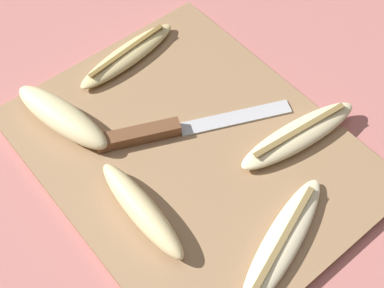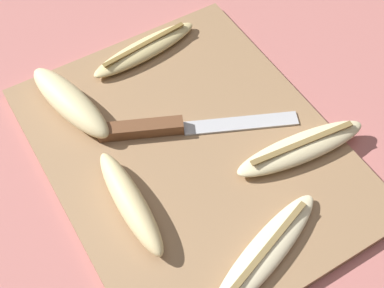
{
  "view_description": "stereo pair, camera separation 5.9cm",
  "coord_description": "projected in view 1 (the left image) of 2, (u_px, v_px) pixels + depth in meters",
  "views": [
    {
      "loc": [
        0.3,
        -0.25,
        0.59
      ],
      "look_at": [
        0.0,
        0.0,
        0.02
      ],
      "focal_mm": 50.0,
      "sensor_mm": 36.0,
      "label": 1
    },
    {
      "loc": [
        0.34,
        -0.2,
        0.59
      ],
      "look_at": [
        0.0,
        0.0,
        0.02
      ],
      "focal_mm": 50.0,
      "sensor_mm": 36.0,
      "label": 2
    }
  ],
  "objects": [
    {
      "name": "cutting_board",
      "position": [
        192.0,
        151.0,
        0.7
      ],
      "size": [
        0.45,
        0.36,
        0.01
      ],
      "color": "#997551",
      "rests_on": "ground_plane"
    },
    {
      "name": "knife",
      "position": [
        158.0,
        131.0,
        0.71
      ],
      "size": [
        0.13,
        0.25,
        0.02
      ],
      "rotation": [
        0.0,
        0.0,
        -0.42
      ],
      "color": "brown",
      "rests_on": "cutting_board"
    },
    {
      "name": "banana_soft_right",
      "position": [
        62.0,
        117.0,
        0.71
      ],
      "size": [
        0.17,
        0.08,
        0.04
      ],
      "rotation": [
        0.0,
        0.0,
        1.79
      ],
      "color": "beige",
      "rests_on": "cutting_board"
    },
    {
      "name": "banana_bright_far",
      "position": [
        283.0,
        241.0,
        0.62
      ],
      "size": [
        0.1,
        0.19,
        0.02
      ],
      "rotation": [
        0.0,
        0.0,
        0.33
      ],
      "color": "beige",
      "rests_on": "cutting_board"
    },
    {
      "name": "banana_cream_curved",
      "position": [
        299.0,
        135.0,
        0.7
      ],
      "size": [
        0.06,
        0.19,
        0.02
      ],
      "rotation": [
        0.0,
        0.0,
        3.04
      ],
      "color": "beige",
      "rests_on": "cutting_board"
    },
    {
      "name": "ground_plane",
      "position": [
        192.0,
        153.0,
        0.71
      ],
      "size": [
        4.0,
        4.0,
        0.0
      ],
      "primitive_type": "plane",
      "color": "#B76B66"
    },
    {
      "name": "banana_ripe_center",
      "position": [
        142.0,
        209.0,
        0.63
      ],
      "size": [
        0.16,
        0.04,
        0.03
      ],
      "rotation": [
        0.0,
        0.0,
        4.69
      ],
      "color": "beige",
      "rests_on": "cutting_board"
    },
    {
      "name": "banana_spotted_left",
      "position": [
        128.0,
        55.0,
        0.78
      ],
      "size": [
        0.06,
        0.18,
        0.02
      ],
      "rotation": [
        0.0,
        0.0,
        3.26
      ],
      "color": "#DBC684",
      "rests_on": "cutting_board"
    }
  ]
}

